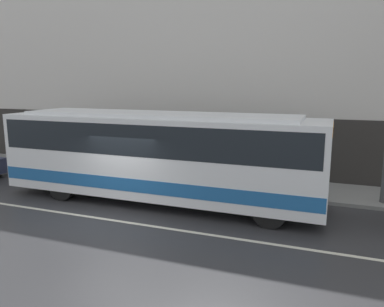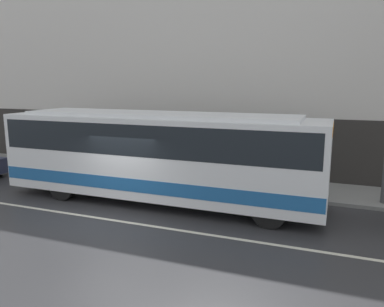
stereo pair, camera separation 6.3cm
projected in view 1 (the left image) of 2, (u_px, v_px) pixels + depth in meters
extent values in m
plane|color=#2D2D30|center=(107.00, 220.00, 11.86)|extent=(60.00, 60.00, 0.00)
cube|color=gray|center=(175.00, 178.00, 16.82)|extent=(60.00, 2.83, 0.13)
cube|color=silver|center=(187.00, 35.00, 17.08)|extent=(60.00, 0.30, 12.82)
cube|color=#2D2B28|center=(186.00, 144.00, 17.86)|extent=(60.00, 0.06, 2.80)
cube|color=beige|center=(107.00, 219.00, 11.86)|extent=(54.00, 0.14, 0.01)
cube|color=white|center=(158.00, 155.00, 13.38)|extent=(11.60, 2.55, 2.76)
cube|color=#1E5999|center=(158.00, 177.00, 13.53)|extent=(11.55, 2.58, 0.45)
cube|color=black|center=(158.00, 136.00, 13.25)|extent=(11.26, 2.57, 1.05)
cube|color=orange|center=(331.00, 129.00, 11.14)|extent=(0.12, 1.91, 0.28)
cube|color=white|center=(157.00, 115.00, 13.11)|extent=(9.86, 2.17, 0.12)
cylinder|color=black|center=(270.00, 211.00, 11.11)|extent=(1.03, 0.28, 1.03)
cylinder|color=black|center=(280.00, 191.00, 13.15)|extent=(1.03, 0.28, 1.03)
cylinder|color=black|center=(62.00, 186.00, 13.77)|extent=(1.03, 0.28, 1.03)
cylinder|color=black|center=(98.00, 173.00, 15.82)|extent=(1.03, 0.28, 1.03)
cylinder|color=maroon|center=(120.00, 158.00, 17.18)|extent=(0.36, 0.36, 1.45)
sphere|color=tan|center=(119.00, 140.00, 17.02)|extent=(0.27, 0.27, 0.27)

